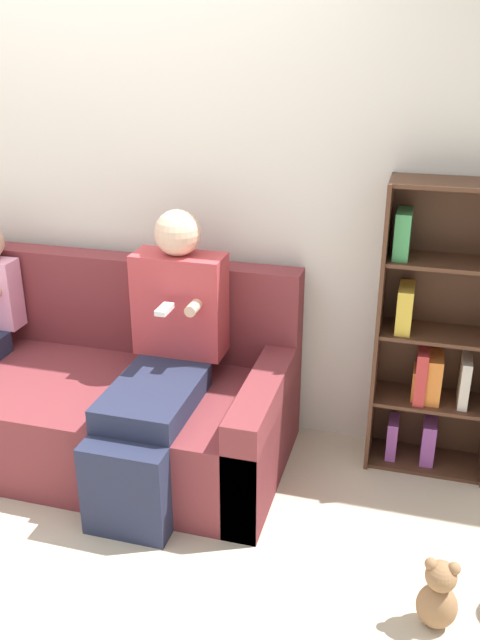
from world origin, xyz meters
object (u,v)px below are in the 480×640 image
(teddy_bear, at_px, (438,596))
(couch, at_px, (71,394))
(adult_seated, at_px, (163,353))
(bookshelf, at_px, (434,339))

(teddy_bear, bearing_deg, couch, 158.37)
(couch, xyz_separation_m, adult_seated, (0.55, -0.09, 0.34))
(adult_seated, xyz_separation_m, bookshelf, (1.17, 0.42, 0.03))
(adult_seated, relative_size, teddy_bear, 4.21)
(adult_seated, distance_m, bookshelf, 1.24)
(couch, height_order, teddy_bear, couch)
(couch, height_order, bookshelf, bookshelf)
(couch, bearing_deg, bookshelf, 11.02)
(adult_seated, xyz_separation_m, teddy_bear, (1.26, -0.63, -0.49))
(couch, bearing_deg, adult_seated, -9.12)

